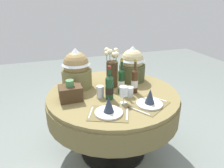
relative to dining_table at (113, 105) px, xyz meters
name	(u,v)px	position (x,y,z in m)	size (l,w,h in m)	color
ground	(113,149)	(0.00, 0.00, -0.59)	(8.00, 8.00, 0.00)	gray
dining_table	(113,105)	(0.00, 0.00, 0.00)	(1.37, 1.37, 0.74)	olive
place_setting_left	(109,109)	(-0.17, -0.39, 0.20)	(0.42, 0.37, 0.16)	brown
place_setting_right	(150,100)	(0.23, -0.36, 0.20)	(0.43, 0.40, 0.16)	brown
flower_vase	(112,70)	(0.05, 0.16, 0.34)	(0.15, 0.19, 0.43)	#47331E
wine_bottle_left	(135,80)	(0.21, -0.07, 0.28)	(0.07, 0.07, 0.35)	#422814
wine_bottle_centre	(121,81)	(0.07, -0.04, 0.28)	(0.07, 0.07, 0.36)	#143819
wine_bottle_right	(109,87)	(-0.08, -0.13, 0.28)	(0.08, 0.08, 0.33)	#194223
wine_glass_right	(123,92)	(0.01, -0.25, 0.27)	(0.08, 0.08, 0.17)	silver
tumbler_near_left	(100,92)	(-0.16, -0.07, 0.21)	(0.07, 0.07, 0.12)	silver
tumbler_mid	(130,92)	(0.13, -0.14, 0.20)	(0.08, 0.08, 0.10)	silver
gift_tub_back_left	(76,67)	(-0.32, 0.27, 0.37)	(0.32, 0.32, 0.43)	olive
gift_tub_back_right	(132,63)	(0.32, 0.26, 0.36)	(0.30, 0.30, 0.41)	#474C2D
woven_basket_side_left	(70,92)	(-0.44, -0.03, 0.23)	(0.21, 0.17, 0.20)	#47331E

